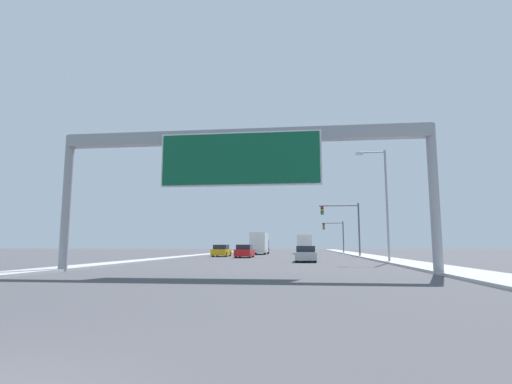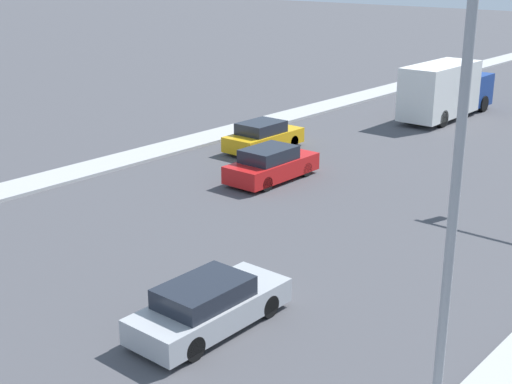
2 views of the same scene
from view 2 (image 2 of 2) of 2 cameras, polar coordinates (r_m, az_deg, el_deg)
median_strip_left at (r=48.22m, az=6.97°, el=7.18°), size 2.00×120.00×0.15m
car_near_left at (r=18.81m, az=-3.77°, el=-9.06°), size 1.79×4.63×1.37m
car_mid_right at (r=30.92m, az=1.23°, el=2.20°), size 1.84×4.51×1.50m
car_mid_left at (r=35.80m, az=0.58°, el=4.44°), size 1.87×4.31×1.48m
truck_box_primary at (r=44.46m, az=14.95°, el=7.87°), size 2.34×8.44×3.34m
street_lamp_right at (r=12.70m, az=14.54°, el=0.49°), size 2.52×0.28×9.50m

